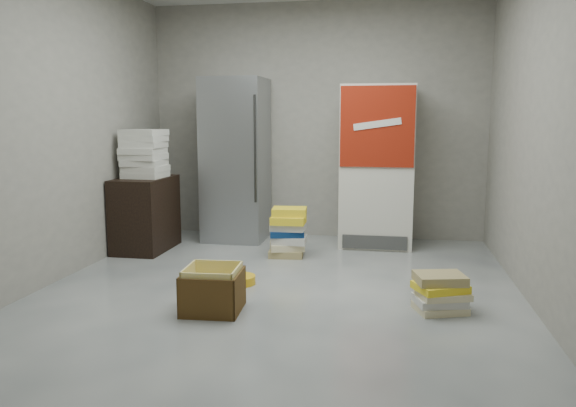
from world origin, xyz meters
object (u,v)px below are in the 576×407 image
at_px(phonebook_stack_main, 288,232).
at_px(cardboard_box, 213,293).
at_px(wood_shelf, 146,214).
at_px(steel_fridge, 236,160).
at_px(coke_cooler, 377,166).

relative_size(phonebook_stack_main, cardboard_box, 1.15).
height_order(wood_shelf, cardboard_box, wood_shelf).
bearing_deg(wood_shelf, cardboard_box, -52.92).
bearing_deg(steel_fridge, coke_cooler, -0.18).
height_order(coke_cooler, wood_shelf, coke_cooler).
relative_size(wood_shelf, phonebook_stack_main, 1.55).
distance_m(steel_fridge, cardboard_box, 2.68).
bearing_deg(steel_fridge, phonebook_stack_main, -44.42).
height_order(coke_cooler, phonebook_stack_main, coke_cooler).
distance_m(coke_cooler, cardboard_box, 2.85).
bearing_deg(steel_fridge, wood_shelf, -138.69).
bearing_deg(coke_cooler, phonebook_stack_main, -140.07).
distance_m(wood_shelf, cardboard_box, 2.24).
bearing_deg(cardboard_box, wood_shelf, 123.47).
relative_size(steel_fridge, coke_cooler, 1.06).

